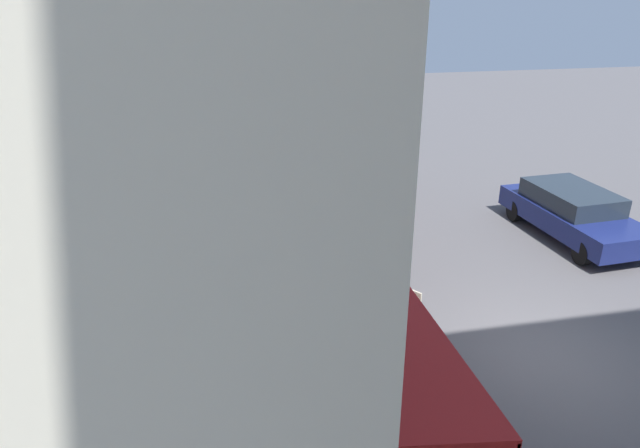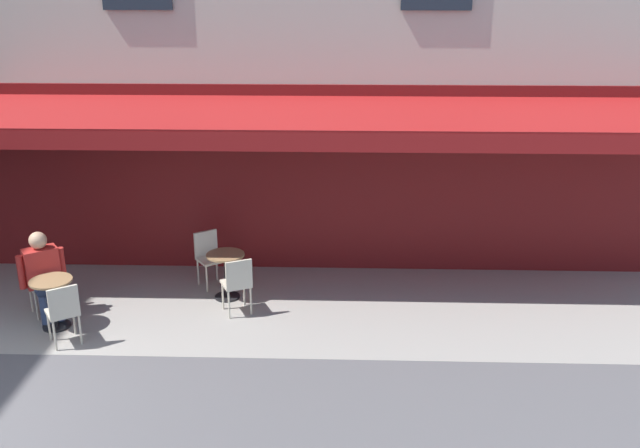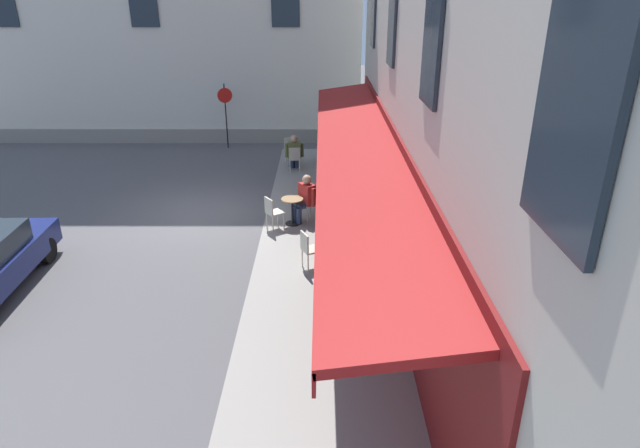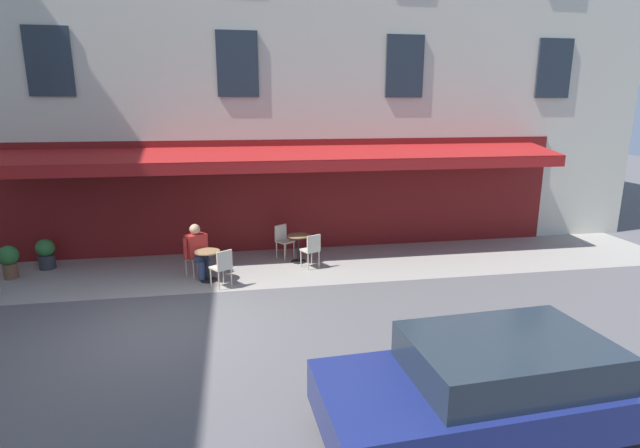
{
  "view_description": "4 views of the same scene",
  "coord_description": "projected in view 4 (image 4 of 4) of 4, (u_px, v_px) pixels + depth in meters",
  "views": [
    {
      "loc": [
        7.66,
        -5.68,
        6.24
      ],
      "look_at": [
        -3.59,
        -3.3,
        1.39
      ],
      "focal_mm": 31.65,
      "sensor_mm": 36.0,
      "label": 1
    },
    {
      "loc": [
        -4.91,
        6.34,
        4.77
      ],
      "look_at": [
        -4.57,
        -3.67,
        1.26
      ],
      "focal_mm": 38.92,
      "sensor_mm": 36.0,
      "label": 2
    },
    {
      "loc": [
        -14.33,
        -3.38,
        5.87
      ],
      "look_at": [
        -3.0,
        -3.36,
        0.97
      ],
      "focal_mm": 29.99,
      "sensor_mm": 36.0,
      "label": 3
    },
    {
      "loc": [
        -1.52,
        8.78,
        4.12
      ],
      "look_at": [
        -3.55,
        -2.96,
        1.21
      ],
      "focal_mm": 27.26,
      "sensor_mm": 36.0,
      "label": 4
    }
  ],
  "objects": [
    {
      "name": "potted_plant_entrance_left",
      "position": [
        46.0,
        253.0,
        12.53
      ],
      "size": [
        0.46,
        0.46,
        0.79
      ],
      "color": "#2D2D33",
      "rests_on": "ground_plane"
    },
    {
      "name": "cafe_chair_cream_back_row",
      "position": [
        283.0,
        238.0,
        13.46
      ],
      "size": [
        0.56,
        0.56,
        0.91
      ],
      "color": "beige",
      "rests_on": "ground_plane"
    },
    {
      "name": "cafe_table_near_entrance",
      "position": [
        208.0,
        261.0,
        11.63
      ],
      "size": [
        0.6,
        0.6,
        0.75
      ],
      "color": "black",
      "rests_on": "ground_plane"
    },
    {
      "name": "cafe_chair_cream_by_window",
      "position": [
        312.0,
        248.0,
        12.53
      ],
      "size": [
        0.53,
        0.53,
        0.91
      ],
      "color": "beige",
      "rests_on": "ground_plane"
    },
    {
      "name": "cafe_chair_cream_near_door",
      "position": [
        222.0,
        265.0,
        11.18
      ],
      "size": [
        0.56,
        0.56,
        0.91
      ],
      "color": "beige",
      "rests_on": "ground_plane"
    },
    {
      "name": "seated_patron_in_red",
      "position": [
        198.0,
        249.0,
        11.86
      ],
      "size": [
        0.64,
        0.66,
        1.33
      ],
      "color": "navy",
      "rests_on": "ground_plane"
    },
    {
      "name": "cafe_chair_cream_corner_left",
      "position": [
        193.0,
        254.0,
        12.04
      ],
      "size": [
        0.56,
        0.56,
        0.91
      ],
      "color": "beige",
      "rests_on": "ground_plane"
    },
    {
      "name": "parked_car_navy",
      "position": [
        494.0,
        385.0,
        6.09
      ],
      "size": [
        4.39,
        2.03,
        1.33
      ],
      "color": "navy",
      "rests_on": "ground_plane"
    },
    {
      "name": "cafe_table_mid_terrace",
      "position": [
        299.0,
        244.0,
        13.04
      ],
      "size": [
        0.6,
        0.6,
        0.75
      ],
      "color": "black",
      "rests_on": "ground_plane"
    },
    {
      "name": "ground_plane",
      "position": [
        161.0,
        331.0,
        9.13
      ],
      "size": [
        70.0,
        70.0,
        0.0
      ],
      "primitive_type": "plane",
      "color": "#565456"
    },
    {
      "name": "potted_plant_by_steps",
      "position": [
        9.0,
        260.0,
        11.79
      ],
      "size": [
        0.48,
        0.48,
        0.83
      ],
      "color": "brown",
      "rests_on": "ground_plane"
    },
    {
      "name": "sidewalk_cafe_terrace",
      "position": [
        306.0,
        265.0,
        12.93
      ],
      "size": [
        20.5,
        3.2,
        0.01
      ],
      "primitive_type": "cube",
      "color": "gray",
      "rests_on": "ground_plane"
    },
    {
      "name": "cafe_building_facade",
      "position": [
        301.0,
        7.0,
        17.1
      ],
      "size": [
        20.0,
        10.7,
        15.0
      ],
      "color": "beige",
      "rests_on": "ground_plane"
    }
  ]
}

